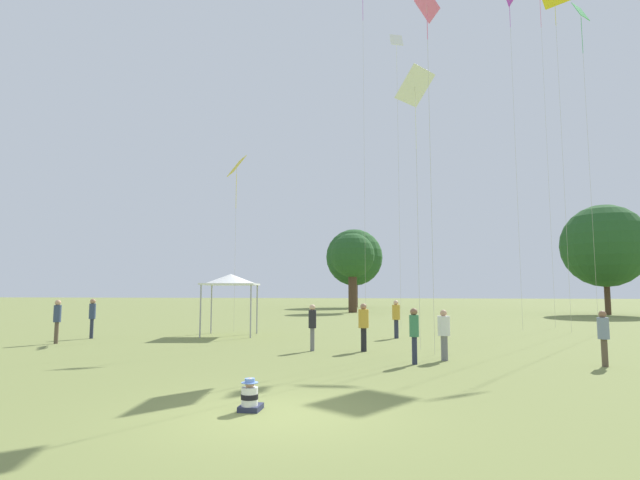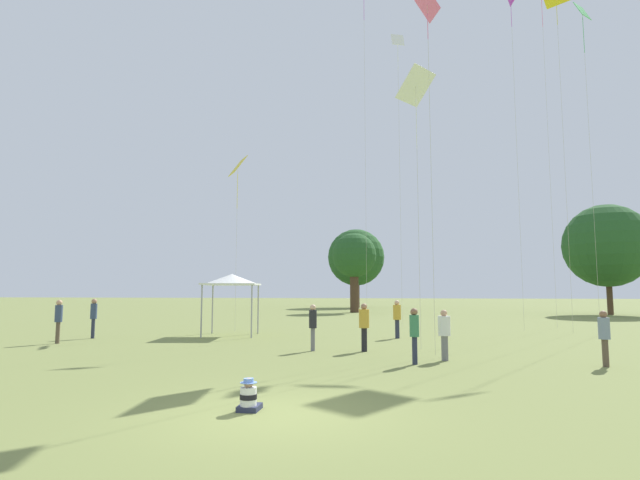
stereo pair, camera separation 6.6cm
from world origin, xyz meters
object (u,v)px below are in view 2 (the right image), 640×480
at_px(distant_tree_1, 356,258).
at_px(person_standing_1, 604,333).
at_px(person_standing_3, 94,314).
at_px(person_standing_4, 397,316).
at_px(person_standing_2, 59,317).
at_px(kite_0, 364,13).
at_px(kite_6, 238,169).
at_px(person_standing_0, 414,330).
at_px(kite_8, 416,90).
at_px(seated_toddler, 249,397).
at_px(kite_7, 583,25).
at_px(kite_5, 398,58).
at_px(distant_tree_2, 354,256).
at_px(person_standing_5, 313,322).
at_px(kite_4, 512,21).
at_px(canopy_tent, 232,280).
at_px(person_standing_6, 364,323).
at_px(kite_1, 427,15).
at_px(kite_2, 542,4).
at_px(person_standing_7, 444,331).
at_px(distant_tree_0, 607,246).
at_px(kite_3, 556,1).

bearing_deg(distant_tree_1, person_standing_1, -76.35).
xyz_separation_m(person_standing_3, person_standing_4, (14.07, 2.52, -0.08)).
height_order(person_standing_2, kite_0, kite_0).
xyz_separation_m(person_standing_4, kite_6, (-8.92, 2.62, 8.05)).
xyz_separation_m(person_standing_0, kite_8, (0.28, 4.09, 9.22)).
xyz_separation_m(seated_toddler, kite_0, (0.46, 21.25, 19.73)).
height_order(kite_6, kite_7, kite_7).
relative_size(seated_toddler, kite_5, 0.03).
bearing_deg(person_standing_1, kite_5, 74.56).
bearing_deg(person_standing_3, seated_toddler, 169.16).
height_order(person_standing_1, distant_tree_2, distant_tree_2).
height_order(kite_7, distant_tree_1, kite_7).
distance_m(person_standing_5, kite_4, 23.06).
bearing_deg(canopy_tent, person_standing_6, -37.22).
relative_size(person_standing_1, kite_6, 0.17).
bearing_deg(canopy_tent, kite_1, -31.80).
distance_m(seated_toddler, kite_5, 27.26).
height_order(person_standing_2, kite_2, kite_2).
relative_size(person_standing_7, canopy_tent, 0.52).
height_order(seated_toddler, person_standing_1, person_standing_1).
bearing_deg(person_standing_1, distant_tree_2, 69.21).
bearing_deg(kite_4, canopy_tent, 149.27).
xyz_separation_m(kite_1, kite_4, (5.51, 11.96, 5.91)).
relative_size(kite_2, distant_tree_0, 2.10).
bearing_deg(kite_3, person_standing_1, 157.44).
bearing_deg(person_standing_4, kite_6, -83.90).
height_order(seated_toddler, kite_5, kite_5).
relative_size(seated_toddler, distant_tree_1, 0.06).
bearing_deg(person_standing_6, kite_0, 116.61).
bearing_deg(person_standing_6, kite_8, 50.59).
bearing_deg(person_standing_6, distant_tree_2, 119.12).
relative_size(person_standing_1, person_standing_5, 0.95).
distance_m(person_standing_3, kite_3, 29.86).
height_order(distant_tree_0, distant_tree_2, distant_tree_0).
bearing_deg(person_standing_6, person_standing_2, -159.93).
bearing_deg(seated_toddler, person_standing_3, 132.25).
xyz_separation_m(canopy_tent, distant_tree_0, (27.39, 27.12, 3.75)).
bearing_deg(person_standing_1, person_standing_4, 90.05).
height_order(seated_toddler, kite_2, kite_2).
bearing_deg(kite_6, kite_7, 102.98).
height_order(person_standing_0, kite_3, kite_3).
bearing_deg(distant_tree_2, person_standing_0, -81.09).
xyz_separation_m(person_standing_5, kite_3, (12.07, 10.20, 17.52)).
bearing_deg(kite_4, person_standing_0, -165.74).
height_order(seated_toddler, person_standing_2, person_standing_2).
bearing_deg(kite_3, person_standing_2, 102.70).
bearing_deg(distant_tree_1, person_standing_3, -99.22).
bearing_deg(person_standing_7, kite_1, 69.05).
height_order(person_standing_5, person_standing_7, person_standing_5).
bearing_deg(person_standing_4, person_standing_0, 27.24).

